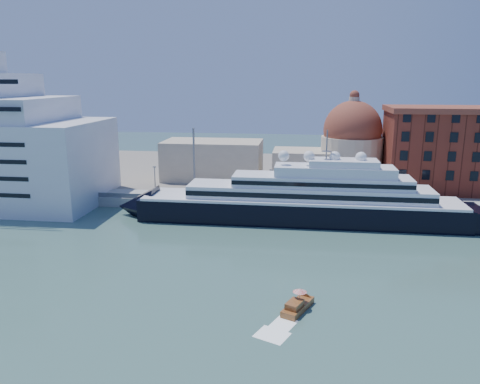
# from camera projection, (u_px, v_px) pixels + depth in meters

# --- Properties ---
(ground) EXTENTS (400.00, 400.00, 0.00)m
(ground) POSITION_uv_depth(u_px,v_px,m) (259.00, 255.00, 88.70)
(ground) COLOR #335850
(ground) RESTS_ON ground
(quay) EXTENTS (180.00, 10.00, 2.50)m
(quay) POSITION_uv_depth(u_px,v_px,m) (271.00, 203.00, 121.14)
(quay) COLOR gray
(quay) RESTS_ON ground
(land) EXTENTS (260.00, 72.00, 2.00)m
(land) POSITION_uv_depth(u_px,v_px,m) (280.00, 173.00, 160.68)
(land) COLOR slate
(land) RESTS_ON ground
(quay_fence) EXTENTS (180.00, 0.10, 1.20)m
(quay_fence) POSITION_uv_depth(u_px,v_px,m) (270.00, 201.00, 116.37)
(quay_fence) COLOR slate
(quay_fence) RESTS_ON quay
(superyacht) EXTENTS (84.35, 11.69, 25.21)m
(superyacht) POSITION_uv_depth(u_px,v_px,m) (289.00, 203.00, 109.17)
(superyacht) COLOR black
(superyacht) RESTS_ON ground
(service_barge) EXTENTS (12.73, 7.51, 2.72)m
(service_barge) POSITION_uv_depth(u_px,v_px,m) (43.00, 212.00, 114.67)
(service_barge) COLOR white
(service_barge) RESTS_ON ground
(water_taxi) EXTENTS (4.86, 7.20, 3.26)m
(water_taxi) POSITION_uv_depth(u_px,v_px,m) (297.00, 306.00, 67.47)
(water_taxi) COLOR brown
(water_taxi) RESTS_ON ground
(warehouse) EXTENTS (43.00, 19.00, 23.25)m
(warehouse) POSITION_uv_depth(u_px,v_px,m) (465.00, 149.00, 128.72)
(warehouse) COLOR maroon
(warehouse) RESTS_ON land
(church) EXTENTS (66.00, 18.00, 25.50)m
(church) POSITION_uv_depth(u_px,v_px,m) (298.00, 153.00, 140.86)
(church) COLOR beige
(church) RESTS_ON land
(lamp_posts) EXTENTS (120.80, 2.40, 18.00)m
(lamp_posts) POSITION_uv_depth(u_px,v_px,m) (222.00, 171.00, 119.09)
(lamp_posts) COLOR slate
(lamp_posts) RESTS_ON quay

